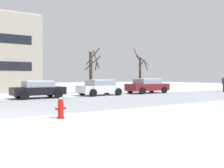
# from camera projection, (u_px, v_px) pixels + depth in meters

# --- Properties ---
(ground_plane) EXTENTS (120.00, 120.00, 0.00)m
(ground_plane) POSITION_uv_depth(u_px,v_px,m) (5.00, 115.00, 10.89)
(ground_plane) COLOR white
(fire_hydrant) EXTENTS (0.44, 0.30, 0.83)m
(fire_hydrant) POSITION_uv_depth(u_px,v_px,m) (61.00, 108.00, 10.05)
(fire_hydrant) COLOR red
(fire_hydrant) RESTS_ON ground
(parked_car_black) EXTENTS (3.90, 2.01, 1.33)m
(parked_car_black) POSITION_uv_depth(u_px,v_px,m) (38.00, 89.00, 19.49)
(parked_car_black) COLOR black
(parked_car_black) RESTS_ON ground
(parked_car_white) EXTENTS (3.93, 2.13, 1.39)m
(parked_car_white) POSITION_uv_depth(u_px,v_px,m) (100.00, 87.00, 22.52)
(parked_car_white) COLOR white
(parked_car_white) RESTS_ON ground
(parked_car_maroon) EXTENTS (4.43, 2.10, 1.47)m
(parked_car_maroon) POSITION_uv_depth(u_px,v_px,m) (147.00, 86.00, 25.59)
(parked_car_maroon) COLOR maroon
(parked_car_maroon) RESTS_ON ground
(pedestrian_crossing) EXTENTS (0.38, 0.46, 1.72)m
(pedestrian_crossing) POSITION_uv_depth(u_px,v_px,m) (224.00, 83.00, 27.48)
(pedestrian_crossing) COLOR #2D334C
(pedestrian_crossing) RESTS_ON ground
(tree_far_left) EXTENTS (1.43, 2.10, 4.52)m
(tree_far_left) POSITION_uv_depth(u_px,v_px,m) (91.00, 71.00, 24.95)
(tree_far_left) COLOR #423326
(tree_far_left) RESTS_ON ground
(tree_far_right) EXTENTS (1.88, 1.54, 4.67)m
(tree_far_right) POSITION_uv_depth(u_px,v_px,m) (140.00, 72.00, 27.53)
(tree_far_right) COLOR #423326
(tree_far_right) RESTS_ON ground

